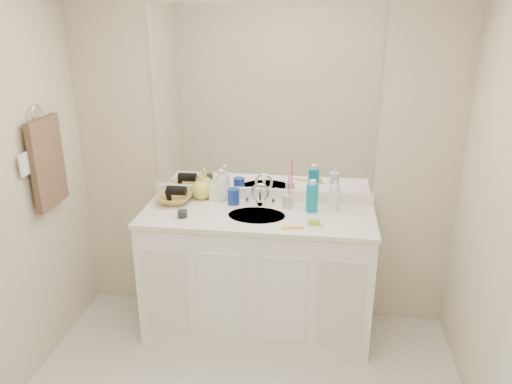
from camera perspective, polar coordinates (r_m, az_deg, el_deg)
The scene contains 24 objects.
wall_back at distance 3.38m, azimuth 0.74°, elevation 4.29°, with size 2.60×0.02×2.40m, color beige.
vanity_cabinet at distance 3.43m, azimuth 0.11°, elevation -9.54°, with size 1.50×0.55×0.85m, color white.
countertop at distance 3.23m, azimuth 0.12°, elevation -2.77°, with size 1.52×0.57×0.03m, color white.
backsplash at distance 3.45m, azimuth 0.69°, elevation -0.25°, with size 1.52×0.03×0.08m, color white.
sink_basin at distance 3.21m, azimuth 0.07°, elevation -2.86°, with size 0.37×0.37×0.02m, color #BFB5A7.
faucet at distance 3.35m, azimuth 0.48°, elevation -0.60°, with size 0.02×0.02×0.11m, color silver.
mirror at distance 3.29m, azimuth 0.76°, elevation 10.30°, with size 1.48×0.01×1.20m, color white.
blue_mug at distance 3.37m, azimuth -2.58°, elevation -0.51°, with size 0.08×0.08×0.11m, color navy.
tan_cup at distance 3.32m, azimuth 3.60°, elevation -1.05°, with size 0.07×0.07×0.09m, color beige.
toothbrush at distance 3.28m, azimuth 3.81°, elevation 0.64°, with size 0.01×0.01×0.21m, color #FF43AF.
mouthwash_bottle at distance 3.26m, azimuth 6.44°, elevation -0.63°, with size 0.08×0.08×0.19m, color #0C799A.
clear_pump_bottle at distance 3.30m, azimuth 8.97°, elevation -0.65°, with size 0.07×0.07×0.17m, color white.
soap_dish at distance 3.07m, azimuth 6.67°, elevation -3.76°, with size 0.09×0.08×0.01m, color white.
green_soap at distance 3.07m, azimuth 6.68°, elevation -3.44°, with size 0.07×0.05×0.03m, color #91C12F.
orange_comb at distance 3.03m, azimuth 4.18°, elevation -4.11°, with size 0.14×0.03×0.01m, color orange.
dark_jar at distance 3.21m, azimuth -8.41°, elevation -2.49°, with size 0.06×0.06×0.04m, color black.
soap_bottle_white at distance 3.43m, azimuth -3.91°, elevation 0.84°, with size 0.09×0.09×0.22m, color white.
soap_bottle_cream at distance 3.44m, azimuth -4.56°, elevation 0.48°, with size 0.08×0.08×0.18m, color #FFF9CF.
soap_bottle_yellow at distance 3.48m, azimuth -6.24°, elevation 0.71°, with size 0.14×0.14×0.18m, color #EBD45B.
wicker_basket at distance 3.45m, azimuth -9.33°, elevation -0.76°, with size 0.24×0.24×0.06m, color #B28A48.
hair_dryer at distance 3.42m, azimuth -9.07°, elevation 0.17°, with size 0.07×0.07×0.13m, color black.
towel_ring at distance 3.22m, azimuth -23.77°, elevation 8.19°, with size 0.11×0.11×0.01m, color silver.
hand_towel at distance 3.28m, azimuth -22.73°, elevation 3.09°, with size 0.04×0.32×0.55m, color #412E22.
switch_plate at distance 3.12m, azimuth -24.98°, elevation 2.87°, with size 0.01×0.09×0.13m, color white.
Camera 1 is at (0.39, -1.92, 2.14)m, focal length 35.00 mm.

